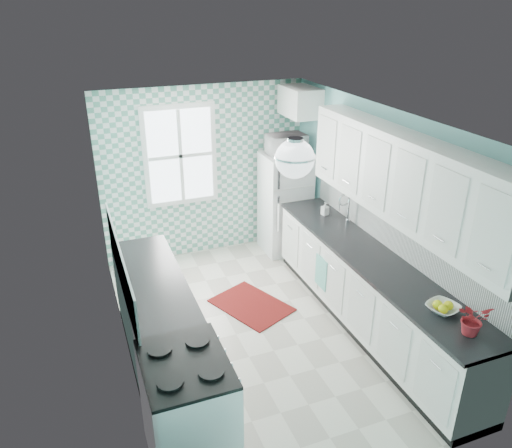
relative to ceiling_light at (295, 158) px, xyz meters
name	(u,v)px	position (x,y,z in m)	size (l,w,h in m)	color
floor	(260,329)	(0.00, 0.80, -2.33)	(3.00, 4.40, 0.02)	beige
ceiling	(260,117)	(0.00, 0.80, 0.19)	(3.00, 4.40, 0.02)	white
wall_back	(204,172)	(0.00, 3.01, -1.07)	(3.00, 0.02, 2.50)	#76C1BE
wall_front	(375,361)	(0.00, -1.41, -1.07)	(3.00, 0.02, 2.50)	#76C1BE
wall_left	(117,258)	(-1.51, 0.80, -1.07)	(0.02, 4.40, 2.50)	#76C1BE
wall_right	(379,214)	(1.51, 0.80, -1.07)	(0.02, 4.40, 2.50)	#76C1BE
accent_wall	(205,173)	(0.00, 2.99, -1.07)	(3.00, 0.01, 2.50)	#599F89
window	(180,156)	(-0.35, 2.96, -0.77)	(1.04, 0.05, 1.44)	white
backsplash_right	(397,232)	(1.49, 0.40, -1.13)	(0.02, 3.60, 0.51)	white
backsplash_left	(121,266)	(-1.49, 0.73, -1.13)	(0.02, 2.15, 0.51)	white
upper_cabinets_right	(405,179)	(1.33, 0.20, -0.42)	(0.33, 3.20, 0.90)	white
upper_cabinet_fridge	(299,101)	(1.30, 2.63, -0.07)	(0.40, 0.74, 0.40)	white
ceiling_light	(295,158)	(0.00, 0.00, 0.00)	(0.34, 0.34, 0.35)	silver
base_cabinets_right	(369,294)	(1.20, 0.40, -1.87)	(0.60, 3.60, 0.90)	white
countertop_right	(372,258)	(1.19, 0.40, -1.40)	(0.63, 3.60, 0.04)	black
base_cabinets_left	(157,323)	(-1.20, 0.73, -1.87)	(0.60, 2.15, 0.90)	white
countertop_left	(154,284)	(-1.19, 0.73, -1.40)	(0.63, 2.15, 0.04)	black
fridge	(285,203)	(1.11, 2.59, -1.57)	(0.66, 0.66, 1.51)	silver
stove	(188,410)	(-1.20, -0.67, -1.80)	(0.67, 0.84, 1.01)	white
sink	(334,226)	(1.20, 1.29, -1.39)	(0.55, 0.46, 0.53)	silver
rug	(251,305)	(0.08, 1.29, -2.32)	(0.67, 0.96, 0.02)	#7C0F00
dish_towel	(321,273)	(0.89, 0.99, -1.84)	(0.02, 0.27, 0.41)	#5EBDA8
fruit_bowl	(443,308)	(1.20, -0.74, -1.35)	(0.28, 0.28, 0.07)	white
potted_plant	(473,319)	(1.20, -1.09, -1.24)	(0.26, 0.23, 0.29)	#A80F2D
soap_bottle	(325,209)	(1.25, 1.63, -1.30)	(0.08, 0.08, 0.18)	silver
microwave	(286,144)	(1.11, 2.59, -0.66)	(0.53, 0.36, 0.29)	white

